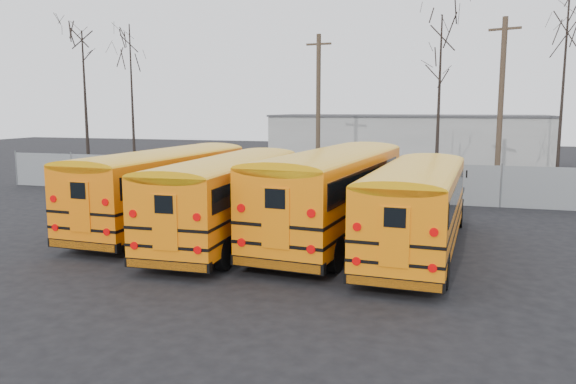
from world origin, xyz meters
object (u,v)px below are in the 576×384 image
(bus_a, at_px, (166,181))
(bus_c, at_px, (335,186))
(utility_pole_left, at_px, (318,107))
(utility_pole_right, at_px, (501,105))
(bus_d, at_px, (418,200))
(bus_b, at_px, (230,191))

(bus_a, bearing_deg, bus_c, 1.16)
(utility_pole_left, distance_m, utility_pole_right, 11.13)
(utility_pole_right, bearing_deg, bus_d, -83.68)
(bus_a, relative_size, bus_d, 1.05)
(utility_pole_right, bearing_deg, bus_c, -96.08)
(bus_d, distance_m, utility_pole_left, 18.85)
(utility_pole_right, bearing_deg, utility_pole_left, -175.64)
(utility_pole_left, bearing_deg, bus_a, -91.63)
(bus_b, height_order, utility_pole_left, utility_pole_left)
(bus_a, xyz_separation_m, utility_pole_left, (2.32, 15.80, 2.92))
(bus_c, bearing_deg, bus_d, -14.53)
(bus_c, distance_m, utility_pole_right, 14.79)
(bus_a, bearing_deg, utility_pole_right, 47.38)
(utility_pole_left, bearing_deg, bus_d, -59.91)
(bus_d, bearing_deg, bus_c, 162.76)
(bus_b, relative_size, bus_c, 0.92)
(bus_a, xyz_separation_m, bus_d, (9.70, -1.28, -0.09))
(bus_a, relative_size, utility_pole_left, 1.23)
(bus_b, height_order, utility_pole_right, utility_pole_right)
(bus_d, relative_size, utility_pole_left, 1.17)
(bus_c, xyz_separation_m, bus_d, (2.94, -1.09, -0.18))
(bus_c, distance_m, bus_d, 3.14)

